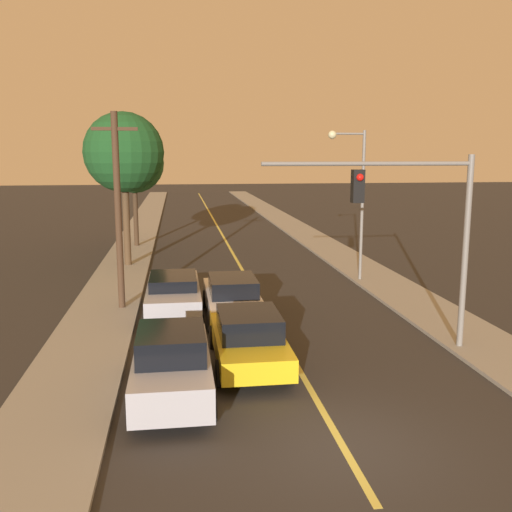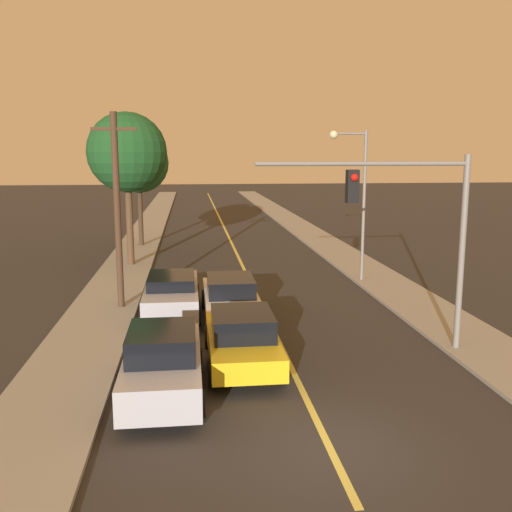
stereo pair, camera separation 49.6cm
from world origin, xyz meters
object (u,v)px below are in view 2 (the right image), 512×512
car_near_lane_front (242,337)px  tree_left_far (127,153)px  traffic_signal_mast (412,216)px  streetlamp_right (356,184)px  car_outer_lane_second (172,293)px  tree_left_near (139,163)px  car_near_lane_second (230,297)px  utility_pole_left (117,207)px  car_outer_lane_front (163,363)px

car_near_lane_front → tree_left_far: (-4.39, 14.49, 4.96)m
traffic_signal_mast → streetlamp_right: streetlamp_right is taller
car_near_lane_front → traffic_signal_mast: bearing=4.9°
car_outer_lane_second → tree_left_near: (-2.33, 15.48, 4.34)m
streetlamp_right → car_near_lane_second: bearing=-138.8°
car_near_lane_second → tree_left_near: tree_left_near is taller
traffic_signal_mast → streetlamp_right: bearing=83.3°
traffic_signal_mast → streetlamp_right: 9.27m
car_near_lane_front → utility_pole_left: (-3.94, 6.15, 3.01)m
traffic_signal_mast → tree_left_near: 22.38m
traffic_signal_mast → tree_left_far: tree_left_far is taller
car_near_lane_front → tree_left_far: size_ratio=0.61×
traffic_signal_mast → utility_pole_left: size_ratio=0.85×
car_near_lane_front → streetlamp_right: streetlamp_right is taller
car_outer_lane_second → tree_left_far: size_ratio=0.66×
traffic_signal_mast → utility_pole_left: (-8.74, 5.74, -0.20)m
traffic_signal_mast → tree_left_near: bearing=114.2°
car_near_lane_front → tree_left_near: bearing=101.9°
car_outer_lane_front → traffic_signal_mast: (6.84, 2.24, 3.15)m
tree_left_far → car_near_lane_second: bearing=-66.4°
utility_pole_left → car_outer_lane_second: bearing=-23.8°
car_near_lane_front → utility_pole_left: size_ratio=0.66×
car_near_lane_second → car_outer_lane_front: (-2.04, -6.29, 0.07)m
streetlamp_right → utility_pole_left: size_ratio=0.94×
car_near_lane_second → tree_left_far: tree_left_far is taller
car_near_lane_front → tree_left_far: 15.94m
utility_pole_left → streetlamp_right: bearing=19.4°
car_outer_lane_front → tree_left_near: tree_left_near is taller
utility_pole_left → traffic_signal_mast: bearing=-33.3°
car_outer_lane_front → streetlamp_right: size_ratio=0.68×
car_outer_lane_second → tree_left_far: (-2.35, 9.19, 4.95)m
streetlamp_right → car_outer_lane_front: bearing=-124.7°
car_outer_lane_second → tree_left_near: 16.24m
traffic_signal_mast → utility_pole_left: bearing=146.7°
car_near_lane_front → tree_left_near: size_ratio=0.68×
streetlamp_right → tree_left_far: size_ratio=0.86×
streetlamp_right → traffic_signal_mast: bearing=-96.7°
car_near_lane_second → tree_left_near: 17.46m
car_outer_lane_front → streetlamp_right: 14.35m
car_outer_lane_front → tree_left_far: size_ratio=0.59×
tree_left_far → car_outer_lane_front: bearing=-81.8°
car_near_lane_front → traffic_signal_mast: traffic_signal_mast is taller
car_near_lane_second → streetlamp_right: 8.60m
car_near_lane_front → car_outer_lane_second: 5.69m
car_near_lane_front → car_outer_lane_second: (-2.04, 5.31, 0.01)m
car_outer_lane_front → tree_left_far: (-2.35, 16.33, 4.90)m
utility_pole_left → car_outer_lane_front: bearing=-76.6°
car_outer_lane_front → tree_left_far: bearing=98.2°
streetlamp_right → tree_left_near: bearing=132.5°
car_outer_lane_second → traffic_signal_mast: size_ratio=0.84×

